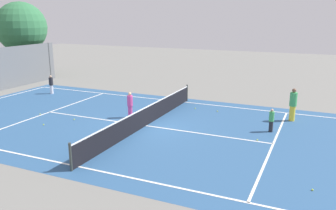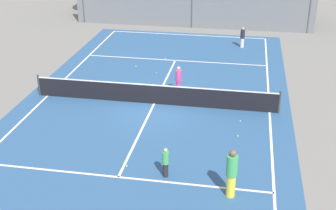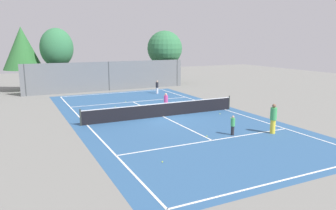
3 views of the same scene
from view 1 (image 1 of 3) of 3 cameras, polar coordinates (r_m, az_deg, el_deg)
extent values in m
plane|color=slate|center=(18.12, -3.63, -3.41)|extent=(80.00, 80.00, 0.00)
cube|color=#2D5684|center=(18.12, -3.63, -3.40)|extent=(13.00, 25.00, 0.00)
cube|color=white|center=(13.82, -14.42, -9.72)|extent=(0.10, 24.00, 0.01)
cube|color=white|center=(22.94, 2.75, 0.48)|extent=(0.10, 24.00, 0.01)
cube|color=white|center=(16.31, 16.83, -6.08)|extent=(11.00, 0.10, 0.01)
cube|color=white|center=(21.74, -18.75, -1.09)|extent=(11.00, 0.10, 0.01)
cube|color=white|center=(18.12, -3.63, -3.39)|extent=(0.10, 12.80, 0.01)
cylinder|color=#333833|center=(13.33, -15.64, -8.19)|extent=(0.10, 0.10, 1.10)
cylinder|color=#333833|center=(23.18, 3.13, 2.00)|extent=(0.10, 0.10, 1.10)
cube|color=black|center=(17.98, -3.66, -1.97)|extent=(11.80, 0.03, 0.95)
cube|color=white|center=(17.85, -3.68, -0.43)|extent=(11.80, 0.04, 0.05)
cylinder|color=#3F4447|center=(32.66, -18.80, 6.79)|extent=(0.12, 0.12, 3.20)
cylinder|color=brown|center=(33.94, -22.35, 6.45)|extent=(0.35, 0.35, 2.86)
sphere|color=#337547|center=(33.70, -22.86, 11.61)|extent=(4.38, 4.38, 4.38)
cylinder|color=#D14799|center=(19.52, -6.19, -1.11)|extent=(0.25, 0.25, 0.67)
cylinder|color=#D14799|center=(19.36, -6.24, 0.69)|extent=(0.31, 0.31, 0.59)
sphere|color=tan|center=(19.27, -6.27, 1.80)|extent=(0.18, 0.18, 0.18)
cylinder|color=silver|center=(26.71, -18.48, 2.43)|extent=(0.23, 0.23, 0.63)
cylinder|color=#232328|center=(26.60, -18.58, 3.67)|extent=(0.29, 0.29, 0.55)
sphere|color=tan|center=(26.54, -18.64, 4.43)|extent=(0.17, 0.17, 0.17)
cylinder|color=yellow|center=(19.98, 19.61, -1.29)|extent=(0.31, 0.31, 0.83)
cylinder|color=#3FA559|center=(19.80, 19.80, 0.89)|extent=(0.38, 0.38, 0.73)
sphere|color=brown|center=(19.70, 19.92, 2.24)|extent=(0.23, 0.23, 0.23)
cylinder|color=#232328|center=(17.83, 16.46, -3.38)|extent=(0.20, 0.20, 0.54)
cylinder|color=#3FA559|center=(17.69, 16.58, -1.82)|extent=(0.25, 0.25, 0.47)
sphere|color=tan|center=(17.61, 16.65, -0.84)|extent=(0.15, 0.15, 0.15)
sphere|color=#CCE533|center=(12.64, 22.53, -12.67)|extent=(0.07, 0.07, 0.07)
sphere|color=#CCE533|center=(19.72, -15.08, -2.30)|extent=(0.07, 0.07, 0.07)
sphere|color=#CCE533|center=(19.28, -19.67, -3.05)|extent=(0.07, 0.07, 0.07)
sphere|color=#CCE533|center=(16.51, 14.39, -5.56)|extent=(0.07, 0.07, 0.07)
sphere|color=#CCE533|center=(15.64, -11.58, -6.53)|extent=(0.07, 0.07, 0.07)
sphere|color=#CCE533|center=(21.33, 4.47, -0.56)|extent=(0.07, 0.07, 0.07)
sphere|color=#CCE533|center=(20.86, 8.06, -1.01)|extent=(0.07, 0.07, 0.07)
sphere|color=#CCE533|center=(21.39, -20.16, -1.39)|extent=(0.07, 0.07, 0.07)
camera|label=2|loc=(22.87, 57.72, 17.44)|focal=48.60mm
camera|label=3|loc=(13.77, 90.28, -0.78)|focal=34.43mm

